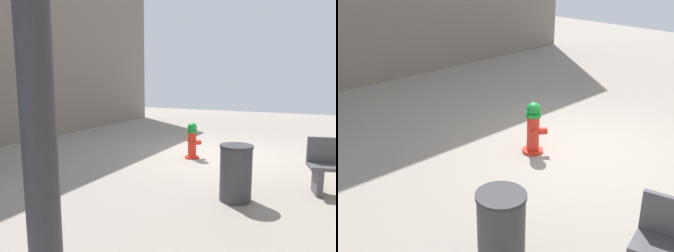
% 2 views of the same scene
% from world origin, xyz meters
% --- Properties ---
extents(ground_plane, '(23.40, 23.40, 0.00)m').
position_xyz_m(ground_plane, '(0.00, 0.00, 0.00)').
color(ground_plane, gray).
extents(fire_hydrant, '(0.39, 0.39, 0.89)m').
position_xyz_m(fire_hydrant, '(0.53, 0.67, 0.45)').
color(fire_hydrant, red).
rests_on(fire_hydrant, ground_plane).
extents(trash_bin, '(0.53, 0.53, 0.91)m').
position_xyz_m(trash_bin, '(-1.13, 2.95, 0.45)').
color(trash_bin, '#38383D').
rests_on(trash_bin, ground_plane).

